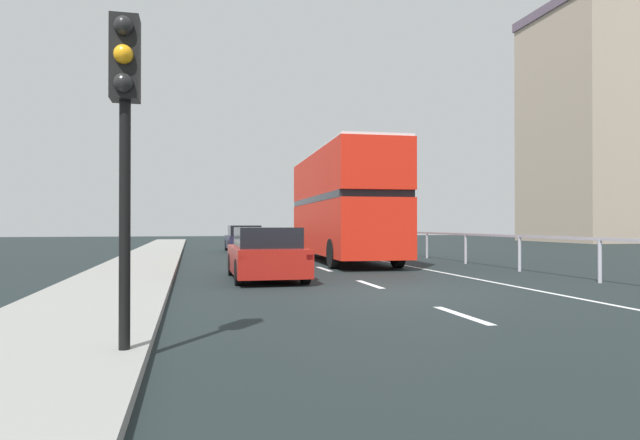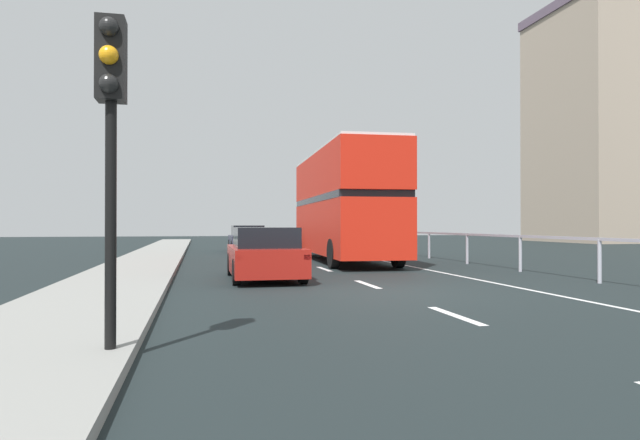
{
  "view_description": "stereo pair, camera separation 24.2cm",
  "coord_description": "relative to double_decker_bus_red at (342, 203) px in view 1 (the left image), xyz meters",
  "views": [
    {
      "loc": [
        -4.3,
        -11.74,
        1.48
      ],
      "look_at": [
        -0.22,
        5.71,
        1.62
      ],
      "focal_mm": 31.07,
      "sensor_mm": 36.0,
      "label": 1
    },
    {
      "loc": [
        -4.07,
        -11.79,
        1.48
      ],
      "look_at": [
        -0.22,
        5.71,
        1.62
      ],
      "focal_mm": 31.07,
      "sensor_mm": 36.0,
      "label": 2
    }
  ],
  "objects": [
    {
      "name": "sedan_car_ahead",
      "position": [
        -3.09,
        9.0,
        -1.66
      ],
      "size": [
        1.89,
        4.1,
        1.43
      ],
      "rotation": [
        0.0,
        0.0,
        -0.0
      ],
      "color": "#201F37",
      "rests_on": "ground"
    },
    {
      "name": "near_sidewalk_kerb",
      "position": [
        -7.63,
        -9.68,
        -2.27
      ],
      "size": [
        2.52,
        80.0,
        0.14
      ],
      "primitive_type": "cube",
      "color": "gray",
      "rests_on": "ground"
    },
    {
      "name": "lane_paint_markings",
      "position": [
        0.48,
        -0.87,
        -2.34
      ],
      "size": [
        3.37,
        46.0,
        0.01
      ],
      "color": "silver",
      "rests_on": "ground"
    },
    {
      "name": "traffic_signal_pole",
      "position": [
        -6.61,
        -15.2,
        0.48
      ],
      "size": [
        0.3,
        0.42,
        3.57
      ],
      "color": "black",
      "rests_on": "near_sidewalk_kerb"
    },
    {
      "name": "double_decker_bus_red",
      "position": [
        0.0,
        0.0,
        0.0
      ],
      "size": [
        2.88,
        10.3,
        4.37
      ],
      "rotation": [
        0.0,
        0.0,
        -0.04
      ],
      "color": "red",
      "rests_on": "ground"
    },
    {
      "name": "distant_building_block",
      "position": [
        31.45,
        19.6,
        7.81
      ],
      "size": [
        16.05,
        10.51,
        20.26
      ],
      "color": "tan",
      "rests_on": "ground"
    },
    {
      "name": "ground_plane",
      "position": [
        -1.62,
        -9.68,
        -2.39
      ],
      "size": [
        75.49,
        120.0,
        0.1
      ],
      "primitive_type": "cube",
      "color": "black"
    },
    {
      "name": "bridge_side_railing",
      "position": [
        4.14,
        -0.68,
        -1.41
      ],
      "size": [
        0.1,
        42.0,
        1.15
      ],
      "color": "#B0B0BE",
      "rests_on": "ground"
    },
    {
      "name": "hatchback_car_near",
      "position": [
        -3.96,
        -6.63,
        -1.66
      ],
      "size": [
        1.86,
        4.11,
        1.4
      ],
      "rotation": [
        0.0,
        0.0,
        -0.01
      ],
      "color": "#9E1B13",
      "rests_on": "ground"
    }
  ]
}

